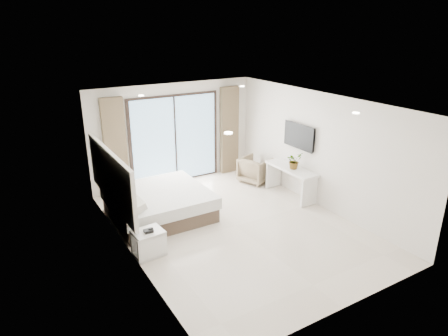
# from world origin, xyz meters

# --- Properties ---
(ground) EXTENTS (6.20, 6.20, 0.00)m
(ground) POSITION_xyz_m (0.00, 0.00, 0.00)
(ground) COLOR beige
(ground) RESTS_ON ground
(room_shell) EXTENTS (4.62, 6.22, 2.72)m
(room_shell) POSITION_xyz_m (-0.20, 0.90, 1.58)
(room_shell) COLOR silver
(room_shell) RESTS_ON ground
(bed) EXTENTS (2.12, 2.02, 0.73)m
(bed) POSITION_xyz_m (-1.25, 1.30, 0.31)
(bed) COLOR brown
(bed) RESTS_ON ground
(nightstand) EXTENTS (0.58, 0.49, 0.50)m
(nightstand) POSITION_xyz_m (-2.02, -0.12, 0.25)
(nightstand) COLOR white
(nightstand) RESTS_ON ground
(phone) EXTENTS (0.17, 0.13, 0.05)m
(phone) POSITION_xyz_m (-2.02, -0.16, 0.53)
(phone) COLOR black
(phone) RESTS_ON nightstand
(console_desk) EXTENTS (0.48, 1.53, 0.77)m
(console_desk) POSITION_xyz_m (2.04, 0.65, 0.56)
(console_desk) COLOR white
(console_desk) RESTS_ON ground
(plant) EXTENTS (0.40, 0.44, 0.32)m
(plant) POSITION_xyz_m (2.04, 0.56, 0.93)
(plant) COLOR #33662D
(plant) RESTS_ON console_desk
(armchair) EXTENTS (0.91, 0.94, 0.76)m
(armchair) POSITION_xyz_m (1.85, 1.91, 0.38)
(armchair) COLOR #91825F
(armchair) RESTS_ON ground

